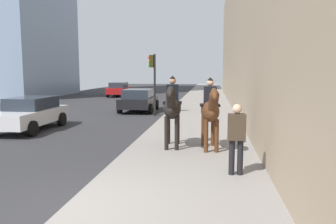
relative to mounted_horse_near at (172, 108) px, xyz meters
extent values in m
cube|color=gray|center=(-5.00, -0.60, -1.36)|extent=(120.00, 4.06, 0.12)
ellipsoid|color=black|center=(0.08, 0.01, -0.04)|extent=(1.53, 0.65, 0.66)
cylinder|color=black|center=(-0.36, -0.18, -0.77)|extent=(0.13, 0.13, 1.06)
cylinder|color=black|center=(-0.38, 0.14, -0.77)|extent=(0.13, 0.13, 1.06)
cylinder|color=black|center=(0.54, -0.13, -0.77)|extent=(0.13, 0.13, 1.06)
cylinder|color=black|center=(0.52, 0.19, -0.77)|extent=(0.13, 0.13, 1.06)
cylinder|color=black|center=(-0.69, -0.04, 0.31)|extent=(0.65, 0.32, 0.68)
ellipsoid|color=black|center=(-0.90, -0.06, 0.56)|extent=(0.64, 0.26, 0.49)
cylinder|color=black|center=(0.79, 0.05, -0.14)|extent=(0.29, 0.12, 0.55)
cube|color=black|center=(0.13, 0.01, 0.14)|extent=(0.48, 0.63, 0.08)
cube|color=black|center=(0.13, 0.01, 0.46)|extent=(0.30, 0.40, 0.55)
sphere|color=tan|center=(0.13, 0.01, 0.85)|extent=(0.22, 0.22, 0.22)
cone|color=black|center=(0.13, 0.01, 0.97)|extent=(0.21, 0.21, 0.10)
ellipsoid|color=#4C2B16|center=(-0.07, -1.21, -0.08)|extent=(1.56, 0.74, 0.66)
cylinder|color=#4C2B16|center=(-0.50, -1.42, -0.79)|extent=(0.13, 0.13, 1.02)
cylinder|color=#4C2B16|center=(-0.54, -1.10, -0.79)|extent=(0.13, 0.13, 1.02)
cylinder|color=#4C2B16|center=(0.39, -1.31, -0.79)|extent=(0.13, 0.13, 1.02)
cylinder|color=#4C2B16|center=(0.35, -0.99, -0.79)|extent=(0.13, 0.13, 1.02)
cylinder|color=#4C2B16|center=(-0.84, -1.30, 0.26)|extent=(0.66, 0.36, 0.68)
ellipsoid|color=#4C2B16|center=(-1.04, -1.33, 0.51)|extent=(0.65, 0.30, 0.49)
cylinder|color=black|center=(0.64, -1.12, -0.18)|extent=(0.29, 0.13, 0.55)
cube|color=black|center=(-0.02, -1.20, 0.10)|extent=(0.51, 0.65, 0.08)
cube|color=black|center=(-0.02, -1.20, 0.41)|extent=(0.32, 0.41, 0.55)
sphere|color=#D8AD8C|center=(-0.02, -1.20, 0.81)|extent=(0.22, 0.22, 0.22)
cone|color=black|center=(-0.02, -1.20, 0.93)|extent=(0.22, 0.22, 0.10)
cylinder|color=black|center=(-2.66, -1.75, -0.88)|extent=(0.14, 0.14, 0.85)
cylinder|color=black|center=(-2.65, -1.95, -0.88)|extent=(0.14, 0.14, 0.85)
cube|color=#3F3326|center=(-2.66, -1.85, -0.14)|extent=(0.29, 0.42, 0.62)
sphere|color=#D8AD8C|center=(-2.66, -1.85, 0.29)|extent=(0.22, 0.22, 0.22)
cube|color=maroon|center=(22.39, 8.10, -0.80)|extent=(4.39, 1.83, 0.60)
cube|color=#262D38|center=(22.13, 8.09, -0.24)|extent=(2.30, 1.56, 0.52)
cylinder|color=black|center=(23.71, 8.98, -1.10)|extent=(0.65, 0.24, 0.64)
cylinder|color=black|center=(23.77, 7.30, -1.10)|extent=(0.65, 0.24, 0.64)
cylinder|color=black|center=(21.02, 8.89, -1.10)|extent=(0.65, 0.24, 0.64)
cylinder|color=black|center=(21.08, 7.21, -1.10)|extent=(0.65, 0.24, 0.64)
cube|color=silver|center=(2.91, 6.63, -0.80)|extent=(4.22, 1.71, 0.60)
cube|color=#262D38|center=(3.16, 6.63, -0.24)|extent=(2.20, 1.50, 0.52)
cylinder|color=black|center=(1.60, 5.78, -1.10)|extent=(0.64, 0.22, 0.64)
cylinder|color=black|center=(4.22, 5.77, -1.10)|extent=(0.64, 0.22, 0.64)
cylinder|color=black|center=(4.22, 7.48, -1.10)|extent=(0.64, 0.22, 0.64)
cube|color=black|center=(10.27, 3.37, -0.80)|extent=(4.00, 1.94, 0.60)
cube|color=#262D38|center=(10.03, 3.37, -0.24)|extent=(2.18, 1.69, 0.52)
cylinder|color=black|center=(11.49, 4.33, -1.10)|extent=(0.64, 0.23, 0.64)
cylinder|color=black|center=(11.51, 2.44, -1.10)|extent=(0.64, 0.23, 0.64)
cylinder|color=black|center=(9.02, 4.30, -1.10)|extent=(0.64, 0.23, 0.64)
cylinder|color=black|center=(9.04, 2.41, -1.10)|extent=(0.64, 0.23, 0.64)
cylinder|color=black|center=(8.20, 1.98, 0.35)|extent=(0.12, 0.12, 3.53)
cube|color=#2D280C|center=(8.20, 2.16, 1.71)|extent=(0.20, 0.24, 0.70)
sphere|color=red|center=(8.20, 2.29, 1.93)|extent=(0.14, 0.14, 0.14)
sphere|color=orange|center=(8.20, 2.29, 1.71)|extent=(0.14, 0.14, 0.14)
sphere|color=green|center=(8.20, 2.29, 1.49)|extent=(0.14, 0.14, 0.14)
camera|label=1|loc=(-10.52, -1.25, 1.17)|focal=35.49mm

